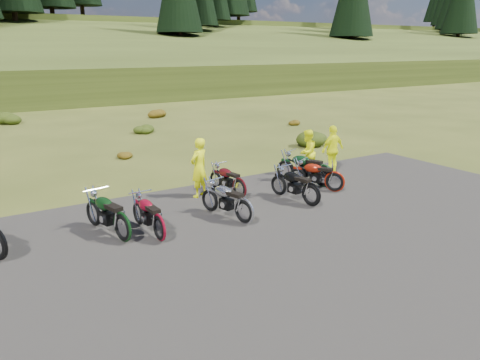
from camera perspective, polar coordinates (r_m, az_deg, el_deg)
ground at (r=12.71m, az=1.10°, el=-5.33°), size 300.00×300.00×0.00m
gravel_pad at (r=11.22m, az=6.74°, el=-8.44°), size 20.00×12.00×0.04m
hill_slope at (r=60.44m, az=-26.18°, el=10.00°), size 300.00×45.97×9.37m
shrub_3 at (r=32.24m, az=-26.27°, el=6.94°), size 1.56×1.56×0.92m
shrub_4 at (r=20.53m, az=-14.04°, el=3.15°), size 0.77×0.77×0.45m
shrub_5 at (r=26.36m, az=-11.72°, el=6.23°), size 1.03×1.03×0.61m
shrub_6 at (r=32.27m, az=-10.23°, el=8.19°), size 1.30×1.30×0.77m
shrub_7 at (r=22.91m, az=8.87°, el=5.34°), size 1.56×1.56×0.92m
shrub_8 at (r=28.80m, az=6.36°, el=7.11°), size 0.77×0.77×0.45m
motorcycle_1 at (r=11.73m, az=-9.72°, el=-7.43°), size 0.72×1.96×1.02m
motorcycle_2 at (r=11.87m, az=-13.99°, el=-7.41°), size 1.17×2.24×1.12m
motorcycle_3 at (r=12.64m, az=0.50°, el=-5.45°), size 1.14×2.13×1.06m
motorcycle_4 at (r=14.71m, az=-0.06°, el=-2.32°), size 0.86×1.93×0.97m
motorcycle_5 at (r=14.14m, az=8.62°, el=-3.26°), size 0.98×2.10×1.06m
motorcycle_6 at (r=15.65m, az=11.39°, el=-1.50°), size 1.53×2.01×1.02m
motorcycle_7 at (r=16.11m, az=10.10°, el=-0.92°), size 1.55×2.32×1.16m
person_middle at (r=14.66m, az=-5.02°, el=1.40°), size 0.81×0.68×1.88m
person_right_a at (r=17.38m, az=8.18°, el=3.27°), size 1.01×0.93×1.68m
person_right_b at (r=17.72m, az=11.21°, el=3.58°), size 1.09×0.53×1.81m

